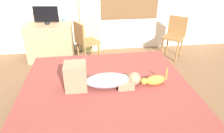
% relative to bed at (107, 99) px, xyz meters
% --- Properties ---
extents(ground_plane, '(16.00, 16.00, 0.00)m').
position_rel_bed_xyz_m(ground_plane, '(0.06, 0.07, -0.22)').
color(ground_plane, brown).
extents(bed, '(2.18, 1.95, 0.45)m').
position_rel_bed_xyz_m(bed, '(0.00, 0.00, 0.00)').
color(bed, brown).
rests_on(bed, ground).
extents(person_lying, '(0.94, 0.28, 0.34)m').
position_rel_bed_xyz_m(person_lying, '(-0.09, -0.04, 0.34)').
color(person_lying, '#8C939E').
rests_on(person_lying, bed).
extents(cat, '(0.36, 0.14, 0.21)m').
position_rel_bed_xyz_m(cat, '(0.59, -0.08, 0.29)').
color(cat, '#C67A2D').
rests_on(cat, bed).
extents(desk, '(0.90, 0.56, 0.74)m').
position_rel_bed_xyz_m(desk, '(-0.96, 1.88, 0.15)').
color(desk, '#997A56').
rests_on(desk, ground).
extents(tv_monitor, '(0.48, 0.10, 0.35)m').
position_rel_bed_xyz_m(tv_monitor, '(-0.97, 1.88, 0.70)').
color(tv_monitor, black).
rests_on(tv_monitor, desk).
extents(cup, '(0.07, 0.07, 0.09)m').
position_rel_bed_xyz_m(cup, '(-0.65, 2.05, 0.57)').
color(cup, teal).
rests_on(cup, desk).
extents(chair_by_desk, '(0.51, 0.51, 0.86)m').
position_rel_bed_xyz_m(chair_by_desk, '(-0.26, 1.50, 0.29)').
color(chair_by_desk, brown).
rests_on(chair_by_desk, ground).
extents(chair_spare, '(0.54, 0.54, 0.86)m').
position_rel_bed_xyz_m(chair_spare, '(1.60, 1.63, 0.29)').
color(chair_spare, brown).
rests_on(chair_spare, ground).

